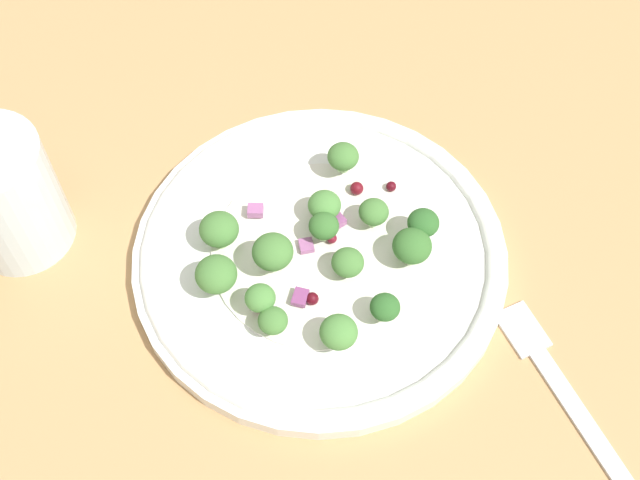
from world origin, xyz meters
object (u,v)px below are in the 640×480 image
at_px(broccoli_floret_0, 374,212).
at_px(water_glass, 5,196).
at_px(broccoli_floret_1, 273,321).
at_px(broccoli_floret_2, 385,308).
at_px(fork, 577,411).
at_px(plate, 320,254).

bearing_deg(broccoli_floret_0, water_glass, 22.53).
bearing_deg(broccoli_floret_1, water_glass, -1.98).
distance_m(broccoli_floret_2, fork, 0.14).
relative_size(broccoli_floret_1, water_glass, 0.21).
distance_m(plate, water_glass, 0.21).
relative_size(plate, water_glass, 2.78).
bearing_deg(broccoli_floret_2, broccoli_floret_1, 29.89).
bearing_deg(fork, water_glass, 3.08).
bearing_deg(fork, broccoli_floret_2, -3.26).
relative_size(broccoli_floret_2, fork, 0.13).
height_order(broccoli_floret_2, water_glass, water_glass).
bearing_deg(fork, plate, -11.71).
relative_size(plate, broccoli_floret_2, 13.00).
distance_m(broccoli_floret_2, water_glass, 0.26).
xyz_separation_m(broccoli_floret_0, fork, (-0.17, 0.07, -0.03)).
xyz_separation_m(broccoli_floret_2, fork, (-0.13, 0.01, -0.03)).
relative_size(plate, broccoli_floret_0, 12.24).
bearing_deg(water_glass, broccoli_floret_2, -173.70).
xyz_separation_m(plate, broccoli_floret_2, (-0.06, 0.03, 0.02)).
xyz_separation_m(broccoli_floret_0, broccoli_floret_1, (0.03, 0.10, -0.00)).
distance_m(fork, water_glass, 0.40).
relative_size(plate, broccoli_floret_1, 13.21).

